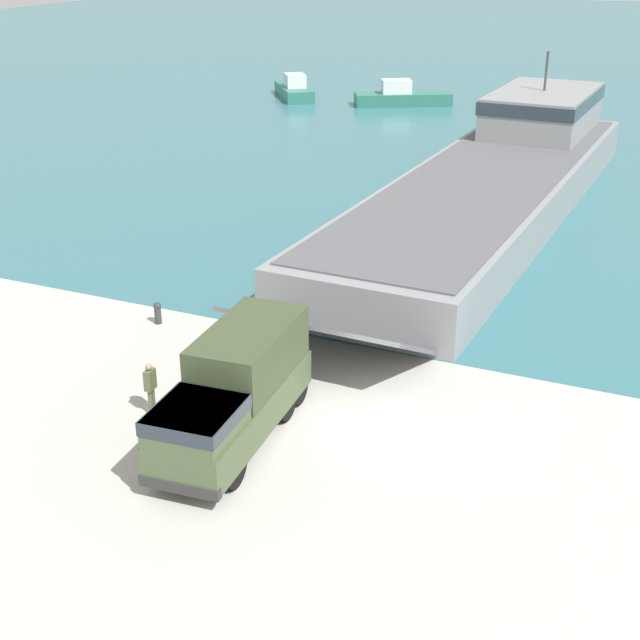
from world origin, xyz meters
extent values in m
plane|color=#B7B5AD|center=(0.00, 0.00, 0.00)|extent=(240.00, 240.00, 0.00)
cube|color=gray|center=(-2.14, 22.95, 1.13)|extent=(9.26, 35.57, 2.25)
cube|color=#56565B|center=(-2.14, 22.95, 2.29)|extent=(8.57, 34.14, 0.08)
cube|color=gray|center=(-1.75, 35.17, 3.56)|extent=(6.01, 10.07, 2.61)
cube|color=#28333D|center=(-1.75, 35.17, 4.32)|extent=(6.18, 10.17, 0.78)
cylinder|color=#3F3F42|center=(-1.75, 35.17, 6.06)|extent=(0.16, 0.16, 2.40)
cube|color=#56565B|center=(-2.77, 3.33, 1.25)|extent=(7.04, 4.22, 2.15)
cube|color=#475638|center=(-3.26, -2.58, 0.99)|extent=(2.90, 7.39, 1.13)
cube|color=#475638|center=(-3.06, -4.95, 1.96)|extent=(2.38, 2.62, 0.82)
cube|color=#28333D|center=(-3.06, -4.95, 2.17)|extent=(2.45, 2.65, 0.41)
cube|color=#3C492E|center=(-3.35, -1.35, 2.38)|extent=(2.59, 4.73, 1.66)
cube|color=#2D2D2D|center=(-2.97, -6.10, 0.58)|extent=(2.38, 0.43, 0.32)
cylinder|color=black|center=(-2.12, -4.73, 0.66)|extent=(0.46, 1.34, 1.32)
cylinder|color=black|center=(-4.03, -4.88, 0.66)|extent=(0.46, 1.34, 1.32)
cylinder|color=black|center=(-2.43, -0.82, 0.66)|extent=(0.46, 1.34, 1.32)
cylinder|color=black|center=(-4.35, -0.97, 0.66)|extent=(0.46, 1.34, 1.32)
cylinder|color=black|center=(-2.52, 0.28, 0.66)|extent=(0.46, 1.34, 1.32)
cylinder|color=black|center=(-4.44, 0.13, 0.66)|extent=(0.46, 1.34, 1.32)
cylinder|color=#566042|center=(-6.47, -2.29, 0.43)|extent=(0.14, 0.14, 0.85)
cylinder|color=#566042|center=(-6.49, -2.11, 0.43)|extent=(0.14, 0.14, 0.85)
cube|color=#566042|center=(-6.48, -2.20, 1.19)|extent=(0.29, 0.46, 0.67)
sphere|color=tan|center=(-6.48, -2.20, 1.64)|extent=(0.23, 0.23, 0.23)
cube|color=#2D7060|center=(-7.14, 53.34, 0.47)|extent=(5.85, 3.44, 0.94)
cube|color=silver|center=(-6.74, 53.23, 1.46)|extent=(1.97, 1.82, 1.04)
cube|color=#2D7060|center=(-27.23, 51.71, 0.52)|extent=(6.11, 7.10, 1.05)
cube|color=silver|center=(-26.92, 51.28, 1.62)|extent=(2.62, 2.71, 1.15)
cube|color=#2D7060|center=(-16.92, 52.23, 0.53)|extent=(8.43, 6.06, 1.05)
cube|color=silver|center=(-17.47, 51.92, 1.63)|extent=(2.97, 2.62, 1.16)
cylinder|color=#333338|center=(-10.25, 3.83, 0.33)|extent=(0.27, 0.27, 0.66)
sphere|color=#333338|center=(-10.25, 3.83, 0.74)|extent=(0.31, 0.31, 0.31)
camera|label=1|loc=(8.60, -22.80, 14.29)|focal=50.00mm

